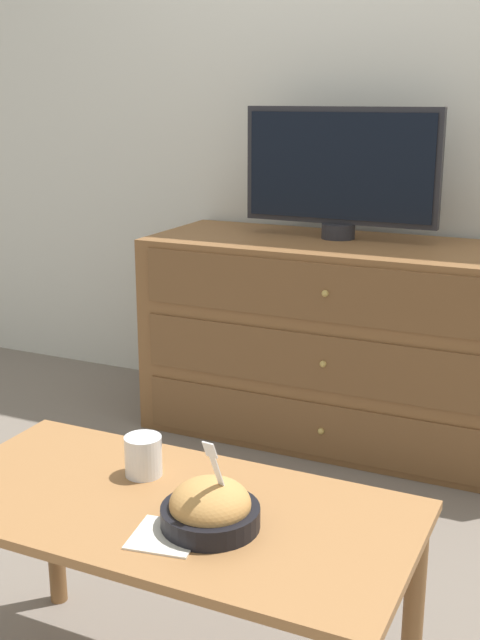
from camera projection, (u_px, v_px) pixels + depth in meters
The scene contains 8 objects.
ground_plane at pixel (389, 411), 3.38m from camera, with size 12.00×12.00×0.00m, color #70665B.
wall_back at pixel (408, 91), 3.05m from camera, with size 12.00×0.05×2.60m.
dresser at pixel (348, 342), 3.05m from camera, with size 1.53×0.58×0.76m.
tv at pixel (340, 170), 2.97m from camera, with size 0.75×0.13×0.48m.
coffee_table at pixel (169, 537), 1.63m from camera, with size 1.00×0.49×0.49m.
takeout_bowl at pixel (210, 509), 1.52m from camera, with size 0.19×0.19×0.20m.
drink_cup at pixel (143, 458), 1.73m from camera, with size 0.08×0.08×0.09m.
napkin at pixel (166, 536), 1.49m from camera, with size 0.14×0.14×0.00m.
Camera 1 is at (0.76, -3.12, 1.29)m, focal length 45.00 mm.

